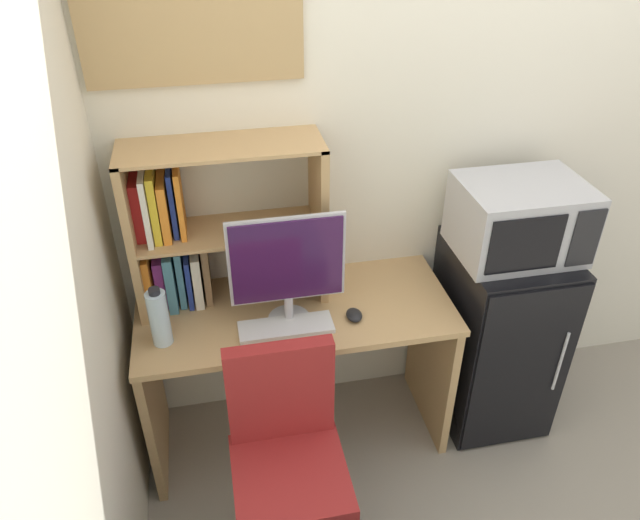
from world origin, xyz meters
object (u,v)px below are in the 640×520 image
(desk_chair, at_px, (288,474))
(mini_fridge, at_px, (496,334))
(microwave, at_px, (519,219))
(water_bottle, at_px, (159,318))
(hutch_bookshelf, at_px, (197,230))
(keyboard, at_px, (286,327))
(computer_mouse, at_px, (354,315))
(monitor, at_px, (287,265))
(wall_corkboard, at_px, (190,6))

(desk_chair, bearing_deg, mini_fridge, 26.89)
(mini_fridge, xyz_separation_m, microwave, (0.00, 0.00, 0.63))
(water_bottle, bearing_deg, hutch_bookshelf, 56.82)
(keyboard, height_order, computer_mouse, computer_mouse)
(monitor, height_order, computer_mouse, monitor)
(desk_chair, distance_m, wall_corkboard, 1.72)
(microwave, height_order, desk_chair, microwave)
(keyboard, distance_m, wall_corkboard, 1.24)
(microwave, height_order, wall_corkboard, wall_corkboard)
(hutch_bookshelf, xyz_separation_m, keyboard, (0.31, -0.29, -0.32))
(hutch_bookshelf, distance_m, mini_fridge, 1.48)
(hutch_bookshelf, height_order, water_bottle, hutch_bookshelf)
(mini_fridge, bearing_deg, microwave, 89.80)
(wall_corkboard, bearing_deg, monitor, -53.38)
(water_bottle, relative_size, wall_corkboard, 0.33)
(keyboard, relative_size, wall_corkboard, 0.48)
(microwave, relative_size, wall_corkboard, 0.65)
(hutch_bookshelf, xyz_separation_m, monitor, (0.33, -0.23, -0.06))
(water_bottle, xyz_separation_m, desk_chair, (0.42, -0.44, -0.47))
(computer_mouse, distance_m, microwave, 0.80)
(monitor, height_order, water_bottle, monitor)
(desk_chair, bearing_deg, wall_corkboard, 101.64)
(keyboard, distance_m, microwave, 1.07)
(desk_chair, bearing_deg, computer_mouse, 51.08)
(mini_fridge, bearing_deg, water_bottle, -175.86)
(mini_fridge, height_order, desk_chair, desk_chair)
(water_bottle, xyz_separation_m, mini_fridge, (1.50, 0.11, -0.43))
(monitor, xyz_separation_m, computer_mouse, (0.26, -0.04, -0.26))
(monitor, relative_size, computer_mouse, 5.34)
(hutch_bookshelf, bearing_deg, computer_mouse, -24.75)
(water_bottle, relative_size, microwave, 0.50)
(mini_fridge, bearing_deg, computer_mouse, -171.20)
(wall_corkboard, bearing_deg, desk_chair, -78.36)
(keyboard, height_order, water_bottle, water_bottle)
(computer_mouse, xyz_separation_m, desk_chair, (-0.35, -0.44, -0.36))
(water_bottle, bearing_deg, desk_chair, -46.81)
(keyboard, xyz_separation_m, water_bottle, (-0.48, 0.02, 0.11))
(mini_fridge, relative_size, wall_corkboard, 1.19)
(monitor, xyz_separation_m, mini_fridge, (1.00, 0.07, -0.58))
(microwave, bearing_deg, desk_chair, -152.99)
(keyboard, bearing_deg, mini_fridge, 7.18)
(desk_chair, xyz_separation_m, wall_corkboard, (-0.17, 0.83, 1.50))
(monitor, distance_m, wall_corkboard, 0.98)
(wall_corkboard, bearing_deg, microwave, -12.19)
(monitor, relative_size, desk_chair, 0.51)
(hutch_bookshelf, height_order, computer_mouse, hutch_bookshelf)
(wall_corkboard, bearing_deg, computer_mouse, -36.55)
(water_bottle, height_order, desk_chair, water_bottle)
(monitor, bearing_deg, keyboard, -111.31)
(monitor, distance_m, water_bottle, 0.53)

